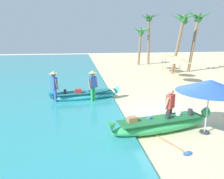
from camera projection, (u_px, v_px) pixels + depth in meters
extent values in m
plane|color=beige|center=(168.00, 117.00, 9.23)|extent=(80.00, 80.00, 0.00)
ellipsoid|color=#38B760|center=(161.00, 126.00, 7.68)|extent=(4.05, 1.43, 0.53)
cone|color=#38B760|center=(203.00, 112.00, 8.22)|extent=(0.49, 0.51, 0.51)
cone|color=#38B760|center=(112.00, 125.00, 6.98)|extent=(0.49, 0.51, 0.51)
cube|color=#1E6435|center=(161.00, 119.00, 7.61)|extent=(3.43, 1.33, 0.04)
cube|color=#9E754C|center=(132.00, 120.00, 7.28)|extent=(0.39, 0.30, 0.21)
cylinder|color=#386699|center=(149.00, 118.00, 7.57)|extent=(0.18, 0.18, 0.10)
cylinder|color=#2D2D33|center=(168.00, 115.00, 7.56)|extent=(0.16, 0.16, 0.30)
cylinder|color=silver|center=(178.00, 114.00, 7.97)|extent=(0.20, 0.20, 0.10)
cylinder|color=#2D2D33|center=(190.00, 112.00, 7.91)|extent=(0.18, 0.18, 0.27)
ellipsoid|color=#33B2BC|center=(85.00, 96.00, 11.64)|extent=(3.77, 1.23, 0.47)
cone|color=#33B2BC|center=(115.00, 89.00, 12.07)|extent=(0.47, 0.51, 0.52)
cone|color=#33B2BC|center=(52.00, 94.00, 11.08)|extent=(0.47, 0.51, 0.52)
cube|color=#1C6267|center=(85.00, 92.00, 11.59)|extent=(3.19, 1.17, 0.04)
cylinder|color=#2D2D33|center=(65.00, 91.00, 11.30)|extent=(0.14, 0.14, 0.23)
cube|color=#B73333|center=(78.00, 91.00, 11.33)|extent=(0.39, 0.31, 0.25)
cylinder|color=#386699|center=(89.00, 91.00, 11.66)|extent=(0.19, 0.19, 0.10)
cylinder|color=green|center=(94.00, 95.00, 11.25)|extent=(0.14, 0.14, 0.85)
cylinder|color=green|center=(92.00, 95.00, 11.17)|extent=(0.14, 0.14, 0.85)
cube|color=#3356B2|center=(93.00, 82.00, 11.03)|extent=(0.42, 0.37, 0.60)
cylinder|color=#9E7051|center=(96.00, 82.00, 11.17)|extent=(0.18, 0.22, 0.55)
cylinder|color=#9E7051|center=(89.00, 84.00, 10.89)|extent=(0.18, 0.22, 0.55)
sphere|color=#9E7051|center=(93.00, 74.00, 10.93)|extent=(0.22, 0.22, 0.22)
cylinder|color=tan|center=(92.00, 73.00, 10.91)|extent=(0.44, 0.44, 0.02)
cone|color=tan|center=(92.00, 72.00, 10.89)|extent=(0.26, 0.26, 0.12)
cylinder|color=#333842|center=(168.00, 118.00, 8.08)|extent=(0.14, 0.14, 0.79)
cylinder|color=#333842|center=(170.00, 117.00, 8.18)|extent=(0.14, 0.14, 0.79)
cube|color=#DB3D38|center=(170.00, 101.00, 7.96)|extent=(0.42, 0.39, 0.55)
cylinder|color=tan|center=(167.00, 104.00, 7.83)|extent=(0.19, 0.21, 0.51)
cylinder|color=tan|center=(173.00, 101.00, 8.15)|extent=(0.19, 0.21, 0.51)
sphere|color=tan|center=(171.00, 92.00, 7.87)|extent=(0.22, 0.22, 0.22)
cylinder|color=#3D5BA8|center=(54.00, 96.00, 11.12)|extent=(0.14, 0.14, 0.81)
cylinder|color=#3D5BA8|center=(56.00, 96.00, 11.03)|extent=(0.14, 0.14, 0.81)
cube|color=#3356B2|center=(54.00, 83.00, 10.90)|extent=(0.39, 0.42, 0.64)
cylinder|color=brown|center=(52.00, 83.00, 11.08)|extent=(0.22, 0.20, 0.58)
cylinder|color=brown|center=(57.00, 85.00, 10.77)|extent=(0.22, 0.20, 0.58)
sphere|color=brown|center=(53.00, 75.00, 10.79)|extent=(0.22, 0.22, 0.22)
cylinder|color=tan|center=(53.00, 73.00, 10.77)|extent=(0.44, 0.44, 0.02)
cone|color=tan|center=(53.00, 72.00, 10.75)|extent=(0.26, 0.26, 0.12)
cylinder|color=#B7B7BC|center=(207.00, 107.00, 7.43)|extent=(0.05, 0.05, 2.03)
cone|color=blue|center=(210.00, 86.00, 7.23)|extent=(2.37, 2.37, 0.43)
cylinder|color=#333338|center=(204.00, 132.00, 7.67)|extent=(0.36, 0.36, 0.06)
cylinder|color=#8E6B47|center=(180.00, 71.00, 16.01)|extent=(0.04, 0.04, 1.90)
cone|color=tan|center=(180.00, 61.00, 15.82)|extent=(1.60, 1.60, 0.32)
cylinder|color=#8E6B47|center=(175.00, 67.00, 18.23)|extent=(0.04, 0.04, 1.90)
cone|color=tan|center=(176.00, 58.00, 18.03)|extent=(1.60, 1.60, 0.32)
cylinder|color=#8E6B47|center=(165.00, 63.00, 20.83)|extent=(0.04, 0.04, 1.90)
cone|color=tan|center=(166.00, 55.00, 20.63)|extent=(1.60, 1.60, 0.32)
cylinder|color=#8E6B47|center=(163.00, 61.00, 22.79)|extent=(0.04, 0.04, 1.90)
cone|color=tan|center=(163.00, 54.00, 22.60)|extent=(1.60, 1.60, 0.32)
cylinder|color=brown|center=(193.00, 44.00, 21.00)|extent=(0.82, 0.28, 5.81)
cone|color=#23602D|center=(202.00, 16.00, 20.39)|extent=(1.48, 0.51, 0.95)
cone|color=#23602D|center=(199.00, 17.00, 20.76)|extent=(1.14, 1.38, 1.18)
cone|color=#23602D|center=(195.00, 17.00, 20.77)|extent=(0.74, 1.56, 1.11)
cone|color=#23602D|center=(193.00, 16.00, 20.52)|extent=(1.74, 1.11, 0.97)
cone|color=#23602D|center=(195.00, 15.00, 20.12)|extent=(1.94, 0.98, 0.89)
cone|color=#23602D|center=(200.00, 16.00, 19.96)|extent=(0.78, 1.62, 1.08)
cone|color=#23602D|center=(204.00, 16.00, 20.03)|extent=(1.38, 1.72, 1.01)
cylinder|color=brown|center=(149.00, 41.00, 26.71)|extent=(0.47, 0.28, 6.28)
cone|color=#23602D|center=(153.00, 16.00, 26.09)|extent=(2.05, 0.55, 0.76)
cone|color=#23602D|center=(149.00, 17.00, 26.43)|extent=(1.11, 1.78, 0.99)
cone|color=#23602D|center=(146.00, 17.00, 26.34)|extent=(1.28, 1.78, 0.91)
cone|color=#23602D|center=(146.00, 18.00, 25.98)|extent=(1.55, 0.56, 1.17)
cone|color=#23602D|center=(148.00, 16.00, 25.55)|extent=(1.32, 1.64, 0.92)
cone|color=#23602D|center=(151.00, 17.00, 25.65)|extent=(0.91, 1.48, 1.06)
cylinder|color=brown|center=(178.00, 45.00, 19.92)|extent=(1.09, 0.28, 5.61)
cone|color=#287033|center=(188.00, 17.00, 19.40)|extent=(1.51, 0.37, 0.86)
cone|color=#287033|center=(185.00, 17.00, 19.77)|extent=(1.49, 1.70, 0.93)
cone|color=#287033|center=(181.00, 19.00, 19.73)|extent=(0.76, 1.48, 1.17)
cone|color=#287033|center=(178.00, 18.00, 19.47)|extent=(1.90, 1.01, 1.16)
cone|color=#287033|center=(181.00, 17.00, 19.14)|extent=(1.49, 0.88, 0.87)
cone|color=#287033|center=(185.00, 18.00, 18.89)|extent=(0.75, 1.77, 1.21)
cone|color=#287033|center=(189.00, 16.00, 19.00)|extent=(1.42, 1.67, 0.81)
cylinder|color=brown|center=(140.00, 47.00, 26.58)|extent=(0.48, 0.28, 4.64)
cone|color=#337F3D|center=(144.00, 31.00, 26.14)|extent=(1.56, 0.42, 1.14)
cone|color=#337F3D|center=(143.00, 31.00, 26.54)|extent=(1.58, 1.70, 1.16)
cone|color=#337F3D|center=(139.00, 30.00, 26.52)|extent=(1.02, 2.00, 0.87)
cone|color=#337F3D|center=(137.00, 30.00, 26.17)|extent=(1.70, 0.92, 1.04)
cone|color=#337F3D|center=(138.00, 31.00, 25.85)|extent=(1.72, 0.97, 1.12)
cone|color=#337F3D|center=(141.00, 30.00, 25.67)|extent=(0.82, 1.57, 0.92)
cone|color=#337F3D|center=(144.00, 30.00, 25.74)|extent=(1.27, 1.61, 0.82)
cylinder|color=#8E6B47|center=(168.00, 142.00, 6.95)|extent=(0.67, 1.55, 0.05)
ellipsoid|color=#2D60B7|center=(188.00, 153.00, 6.27)|extent=(0.41, 0.32, 0.03)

